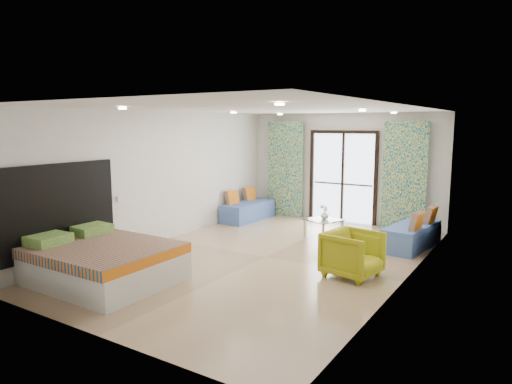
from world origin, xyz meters
The scene contains 24 objects.
floor centered at (0.00, 0.00, 0.00)m, with size 5.00×7.50×0.01m, color #977A5A, non-canonical shape.
ceiling centered at (0.00, 0.00, 2.70)m, with size 5.00×7.50×0.01m, color silver, non-canonical shape.
wall_back centered at (0.00, 3.75, 1.35)m, with size 5.00×0.01×2.70m, color silver, non-canonical shape.
wall_front centered at (0.00, -3.75, 1.35)m, with size 5.00×0.01×2.70m, color silver, non-canonical shape.
wall_left centered at (-2.50, 0.00, 1.35)m, with size 0.01×7.50×2.70m, color silver, non-canonical shape.
wall_right centered at (2.50, 0.00, 1.35)m, with size 0.01×7.50×2.70m, color silver, non-canonical shape.
balcony_door centered at (0.00, 3.72, 1.26)m, with size 1.76×0.08×2.28m.
balcony_rail centered at (0.00, 3.73, 0.95)m, with size 1.52×0.03×0.04m, color #595451.
curtain_left centered at (-1.55, 3.57, 1.25)m, with size 1.00×0.10×2.50m, color beige.
curtain_right centered at (1.55, 3.57, 1.25)m, with size 1.00×0.10×2.50m, color beige.
downlight_a centered at (-1.40, -2.00, 2.67)m, with size 0.12×0.12×0.02m, color #FFE0B2.
downlight_b centered at (1.40, -2.00, 2.67)m, with size 0.12×0.12×0.02m, color #FFE0B2.
downlight_c centered at (-1.40, 1.00, 2.67)m, with size 0.12×0.12×0.02m, color #FFE0B2.
downlight_d centered at (1.40, 1.00, 2.67)m, with size 0.12×0.12×0.02m, color #FFE0B2.
downlight_e centered at (-1.40, 3.00, 2.67)m, with size 0.12×0.12×0.02m, color #FFE0B2.
downlight_f centered at (1.40, 3.00, 2.67)m, with size 0.12×0.12×0.02m, color #FFE0B2.
headboard centered at (-2.46, -2.47, 1.05)m, with size 0.06×2.10×1.50m, color black.
switch_plate centered at (-2.47, -1.22, 1.05)m, with size 0.02×0.10×0.10m, color silver.
bed centered at (-1.48, -2.47, 0.31)m, with size 2.12×1.73×0.73m.
daybed_left centered at (-2.11, 2.61, 0.25)m, with size 0.68×1.64×0.80m.
daybed_right centered at (2.11, 2.12, 0.25)m, with size 0.84×1.72×0.82m.
coffee_table centered at (0.34, 1.83, 0.38)m, with size 0.84×0.84×0.74m.
vase centered at (0.35, 1.87, 0.51)m, with size 0.17×0.18×0.17m, color white.
armchair centered at (1.73, -0.17, 0.41)m, with size 0.79×0.74×0.81m, color #A1A214.
Camera 1 is at (4.20, -6.97, 2.43)m, focal length 32.00 mm.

